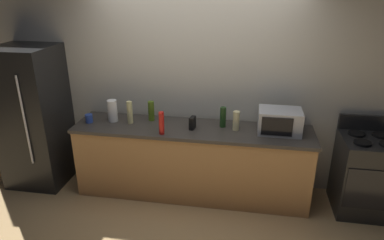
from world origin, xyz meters
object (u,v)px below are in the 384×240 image
object	(u,v)px
refrigerator	(34,117)
stove_range	(364,175)
mug_blue	(89,118)
bottle_vinegar	(130,112)
bottle_wine	(223,117)
bottle_olive_oil	(151,111)
bottle_hot_sauce	(161,123)
paper_towel_roll	(113,111)
cordless_phone	(192,123)
bottle_hand_soap	(236,121)
microwave	(280,121)

from	to	relation	value
refrigerator	stove_range	distance (m)	4.07
mug_blue	bottle_vinegar	bearing A→B (deg)	7.17
bottle_vinegar	bottle_wine	bearing A→B (deg)	3.74
refrigerator	bottle_olive_oil	world-z (taller)	refrigerator
bottle_vinegar	bottle_olive_oil	size ratio (longest dim) A/B	1.12
refrigerator	bottle_hot_sauce	world-z (taller)	refrigerator
bottle_wine	paper_towel_roll	bearing A→B (deg)	-178.03
bottle_vinegar	mug_blue	size ratio (longest dim) A/B	2.71
cordless_phone	bottle_vinegar	xyz separation A→B (m)	(-0.78, 0.05, 0.06)
bottle_hand_soap	bottle_wine	world-z (taller)	bottle_wine
microwave	bottle_hot_sauce	world-z (taller)	microwave
paper_towel_roll	cordless_phone	world-z (taller)	paper_towel_roll
bottle_vinegar	mug_blue	distance (m)	0.52
cordless_phone	bottle_olive_oil	bearing A→B (deg)	173.09
paper_towel_roll	bottle_hot_sauce	bearing A→B (deg)	-21.96
microwave	bottle_wine	size ratio (longest dim) A/B	1.96
bottle_vinegar	bottle_hand_soap	bearing A→B (deg)	0.20
microwave	paper_towel_roll	distance (m)	2.00
bottle_wine	cordless_phone	bearing A→B (deg)	-160.00
paper_towel_roll	bottle_vinegar	world-z (taller)	bottle_vinegar
paper_towel_roll	stove_range	bearing A→B (deg)	-0.96
refrigerator	paper_towel_roll	size ratio (longest dim) A/B	6.67
bottle_olive_oil	bottle_wine	world-z (taller)	bottle_olive_oil
bottle_hot_sauce	bottle_olive_oil	world-z (taller)	bottle_hot_sauce
paper_towel_roll	bottle_wine	world-z (taller)	paper_towel_roll
stove_range	bottle_olive_oil	bearing A→B (deg)	176.52
microwave	bottle_vinegar	bearing A→B (deg)	-179.20
refrigerator	paper_towel_roll	world-z (taller)	refrigerator
cordless_phone	bottle_olive_oil	xyz separation A→B (m)	(-0.55, 0.18, 0.05)
bottle_hot_sauce	bottle_olive_oil	xyz separation A→B (m)	(-0.23, 0.38, -0.01)
refrigerator	mug_blue	xyz separation A→B (m)	(0.78, -0.04, 0.05)
cordless_phone	bottle_vinegar	world-z (taller)	bottle_vinegar
refrigerator	bottle_hot_sauce	distance (m)	1.76
mug_blue	microwave	bearing A→B (deg)	2.22
paper_towel_roll	bottle_vinegar	size ratio (longest dim) A/B	0.97
refrigerator	bottle_hand_soap	size ratio (longest dim) A/B	7.88
stove_range	mug_blue	world-z (taller)	stove_range
cordless_phone	bottle_hot_sauce	xyz separation A→B (m)	(-0.32, -0.20, 0.06)
stove_range	cordless_phone	bearing A→B (deg)	-179.17
cordless_phone	bottle_wine	distance (m)	0.37
stove_range	bottle_wine	xyz separation A→B (m)	(-1.64, 0.10, 0.56)
bottle_wine	mug_blue	bearing A→B (deg)	-175.19
bottle_wine	bottle_vinegar	bearing A→B (deg)	-176.26
bottle_vinegar	bottle_olive_oil	world-z (taller)	bottle_vinegar
bottle_olive_oil	mug_blue	bearing A→B (deg)	-165.20
bottle_vinegar	refrigerator	bearing A→B (deg)	-178.95
paper_towel_roll	bottle_hot_sauce	size ratio (longest dim) A/B	1.02
bottle_hot_sauce	mug_blue	world-z (taller)	bottle_hot_sauce
bottle_hand_soap	refrigerator	bearing A→B (deg)	-179.38
bottle_hot_sauce	mug_blue	bearing A→B (deg)	169.00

